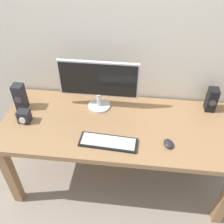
# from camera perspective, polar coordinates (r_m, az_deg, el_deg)

# --- Properties ---
(ground_plane) EXTENTS (6.00, 6.00, 0.00)m
(ground_plane) POSITION_cam_1_polar(r_m,az_deg,el_deg) (2.49, 1.27, -14.41)
(ground_plane) COLOR gray
(desk) EXTENTS (1.77, 0.70, 0.70)m
(desk) POSITION_cam_1_polar(r_m,az_deg,el_deg) (2.02, 1.52, -4.61)
(desk) COLOR #936D47
(desk) RESTS_ON ground_plane
(monitor) EXTENTS (0.60, 0.18, 0.40)m
(monitor) POSITION_cam_1_polar(r_m,az_deg,el_deg) (1.98, -2.97, 6.51)
(monitor) COLOR silver
(monitor) RESTS_ON desk
(keyboard_primary) EXTENTS (0.41, 0.16, 0.02)m
(keyboard_primary) POSITION_cam_1_polar(r_m,az_deg,el_deg) (1.82, -0.81, -6.59)
(keyboard_primary) COLOR black
(keyboard_primary) RESTS_ON desk
(mouse) EXTENTS (0.09, 0.10, 0.03)m
(mouse) POSITION_cam_1_polar(r_m,az_deg,el_deg) (1.84, 12.21, -6.76)
(mouse) COLOR #232328
(mouse) RESTS_ON desk
(speaker_right) EXTENTS (0.07, 0.09, 0.20)m
(speaker_right) POSITION_cam_1_polar(r_m,az_deg,el_deg) (2.16, 20.90, 2.54)
(speaker_right) COLOR black
(speaker_right) RESTS_ON desk
(speaker_left) EXTENTS (0.08, 0.08, 0.22)m
(speaker_left) POSITION_cam_1_polar(r_m,az_deg,el_deg) (2.15, -19.43, 3.16)
(speaker_left) COLOR #232328
(speaker_left) RESTS_ON desk
(audio_controller) EXTENTS (0.09, 0.08, 0.10)m
(audio_controller) POSITION_cam_1_polar(r_m,az_deg,el_deg) (2.05, -18.63, -0.92)
(audio_controller) COLOR #232328
(audio_controller) RESTS_ON desk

